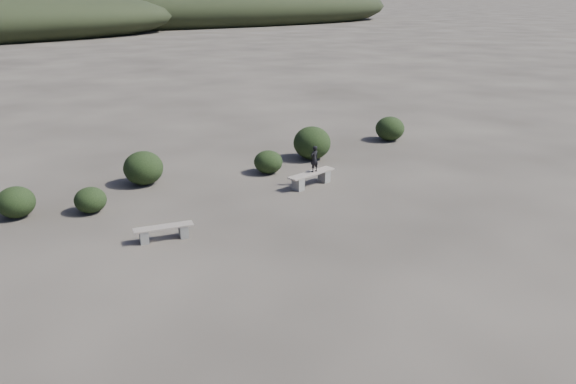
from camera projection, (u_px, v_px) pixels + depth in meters
ground at (384, 269)px, 14.01m from camera, size 1200.00×1200.00×0.00m
bench_left at (164, 232)px, 15.56m from camera, size 1.67×0.66×0.41m
bench_right at (311, 178)px, 19.91m from camera, size 2.02×0.77×0.49m
seated_person at (314, 159)px, 19.77m from camera, size 0.38×0.28×0.95m
shrub_a at (90, 200)px, 17.48m from camera, size 0.99×0.99×0.81m
shrub_b at (143, 168)px, 19.99m from camera, size 1.40×1.40×1.20m
shrub_c at (268, 162)px, 21.28m from camera, size 1.09×1.09×0.87m
shrub_d at (312, 143)px, 23.05m from camera, size 1.54×1.54×1.35m
shrub_e at (390, 129)px, 25.97m from camera, size 1.33×1.33×1.11m
shrub_f at (16, 202)px, 17.08m from camera, size 1.14×1.14×0.96m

